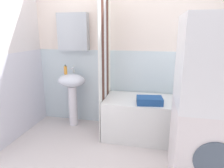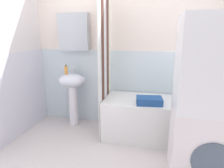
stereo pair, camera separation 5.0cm
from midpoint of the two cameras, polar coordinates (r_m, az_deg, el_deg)
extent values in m
cube|color=white|center=(3.11, 6.59, 9.37)|extent=(3.60, 0.05, 2.40)
cube|color=silver|center=(3.19, 6.21, -1.49)|extent=(3.60, 0.02, 1.20)
cube|color=silver|center=(3.24, -10.34, 14.36)|extent=(0.48, 0.12, 0.56)
cube|color=silver|center=(3.00, -27.08, -4.08)|extent=(0.02, 1.81, 1.20)
cylinder|color=white|center=(3.31, -10.46, -6.04)|extent=(0.14, 0.14, 0.65)
ellipsoid|color=white|center=(3.19, -10.81, 1.09)|extent=(0.44, 0.34, 0.20)
cylinder|color=silver|center=(3.25, -10.21, 3.64)|extent=(0.03, 0.03, 0.05)
cylinder|color=silver|center=(3.20, -10.60, 4.43)|extent=(0.02, 0.10, 0.02)
sphere|color=silver|center=(3.24, -10.27, 5.11)|extent=(0.03, 0.03, 0.03)
cylinder|color=orange|center=(3.16, -12.48, 3.88)|extent=(0.05, 0.05, 0.12)
sphere|color=#1F252A|center=(3.15, -12.55, 5.20)|extent=(0.02, 0.02, 0.02)
cube|color=white|center=(2.95, 12.44, -9.69)|extent=(1.41, 0.65, 0.57)
cube|color=white|center=(2.58, -2.95, 3.90)|extent=(0.01, 0.13, 2.00)
cube|color=#552F25|center=(2.70, -2.18, 4.40)|extent=(0.01, 0.13, 2.00)
cube|color=white|center=(2.83, -1.48, 4.86)|extent=(0.01, 0.13, 2.00)
cube|color=brown|center=(2.95, -0.84, 5.27)|extent=(0.01, 0.13, 2.00)
cube|color=white|center=(3.08, -0.25, 5.66)|extent=(0.01, 0.13, 2.00)
cylinder|color=#2F58A4|center=(3.14, 23.98, -2.41)|extent=(0.05, 0.05, 0.13)
cylinder|color=#2C2929|center=(3.12, 24.13, -1.08)|extent=(0.03, 0.03, 0.02)
cylinder|color=#302B33|center=(3.09, 22.18, -1.65)|extent=(0.06, 0.06, 0.21)
cylinder|color=#2B232D|center=(3.06, 22.39, 0.44)|extent=(0.04, 0.04, 0.02)
cylinder|color=#1B7457|center=(3.08, 20.20, -2.18)|extent=(0.05, 0.05, 0.14)
cylinder|color=#262922|center=(3.06, 20.34, -0.67)|extent=(0.03, 0.03, 0.02)
cube|color=#214A8A|center=(2.66, 11.06, -4.70)|extent=(0.36, 0.26, 0.09)
cube|color=white|center=(2.24, 25.39, -15.58)|extent=(0.64, 0.63, 0.81)
cube|color=white|center=(1.98, 27.96, 5.45)|extent=(0.64, 0.63, 0.81)
cylinder|color=#445263|center=(1.95, 27.50, -19.19)|extent=(0.35, 0.01, 0.35)
camera|label=1|loc=(0.03, -89.50, 0.13)|focal=32.20mm
camera|label=2|loc=(0.03, 90.50, -0.13)|focal=32.20mm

